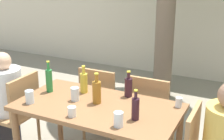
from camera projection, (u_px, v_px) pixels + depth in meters
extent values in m
cube|color=beige|center=(188.00, 1.00, 5.49)|extent=(10.00, 0.08, 2.80)
cylinder|color=#7A6651|center=(165.00, 28.00, 4.62)|extent=(0.28, 0.28, 2.21)
cube|color=brown|center=(98.00, 107.00, 2.87)|extent=(1.51, 0.81, 0.04)
cylinder|color=brown|center=(60.00, 115.00, 3.58)|extent=(0.06, 0.06, 0.74)
cube|color=#A87A4C|center=(12.00, 114.00, 3.42)|extent=(0.44, 0.44, 0.04)
cube|color=#A87A4C|center=(24.00, 97.00, 3.26)|extent=(0.04, 0.44, 0.45)
cylinder|color=#A87A4C|center=(13.00, 122.00, 3.73)|extent=(0.04, 0.04, 0.43)
cylinder|color=#A87A4C|center=(39.00, 129.00, 3.57)|extent=(0.04, 0.04, 0.43)
cube|color=#A87A4C|center=(192.00, 135.00, 2.52)|extent=(0.04, 0.44, 0.45)
cube|color=#A87A4C|center=(105.00, 103.00, 3.71)|extent=(0.44, 0.44, 0.04)
cube|color=#A87A4C|center=(97.00, 89.00, 3.46)|extent=(0.44, 0.04, 0.45)
cylinder|color=#A87A4C|center=(126.00, 117.00, 3.87)|extent=(0.04, 0.04, 0.43)
cylinder|color=#A87A4C|center=(99.00, 111.00, 4.02)|extent=(0.04, 0.04, 0.43)
cylinder|color=#A87A4C|center=(112.00, 130.00, 3.54)|extent=(0.04, 0.04, 0.43)
cylinder|color=#A87A4C|center=(84.00, 123.00, 3.70)|extent=(0.04, 0.04, 0.43)
cube|color=#A87A4C|center=(153.00, 113.00, 3.46)|extent=(0.44, 0.44, 0.04)
cube|color=#A87A4C|center=(148.00, 99.00, 3.21)|extent=(0.44, 0.04, 0.45)
cylinder|color=#A87A4C|center=(173.00, 127.00, 3.61)|extent=(0.04, 0.04, 0.43)
cylinder|color=#A87A4C|center=(143.00, 120.00, 3.77)|extent=(0.04, 0.04, 0.43)
cylinder|color=#A87A4C|center=(130.00, 135.00, 3.45)|extent=(0.04, 0.04, 0.43)
cylinder|color=white|center=(5.00, 91.00, 3.36)|extent=(0.36, 0.36, 0.50)
sphere|color=tan|center=(2.00, 61.00, 3.25)|extent=(0.19, 0.19, 0.19)
cylinder|color=#331923|center=(135.00, 109.00, 2.57)|extent=(0.06, 0.06, 0.19)
cylinder|color=#331923|center=(136.00, 95.00, 2.53)|extent=(0.03, 0.03, 0.07)
cylinder|color=gold|center=(136.00, 91.00, 2.52)|extent=(0.03, 0.03, 0.01)
cylinder|color=#9E661E|center=(97.00, 93.00, 2.87)|extent=(0.08, 0.08, 0.21)
cylinder|color=#9E661E|center=(96.00, 78.00, 2.83)|extent=(0.03, 0.03, 0.07)
cylinder|color=gold|center=(96.00, 74.00, 2.82)|extent=(0.04, 0.04, 0.01)
cylinder|color=#287A38|center=(49.00, 81.00, 3.14)|extent=(0.07, 0.07, 0.23)
cylinder|color=#287A38|center=(48.00, 66.00, 3.09)|extent=(0.03, 0.03, 0.08)
cylinder|color=gold|center=(48.00, 62.00, 3.07)|extent=(0.03, 0.03, 0.01)
cylinder|color=gold|center=(84.00, 83.00, 3.12)|extent=(0.08, 0.08, 0.20)
cylinder|color=gold|center=(83.00, 70.00, 3.08)|extent=(0.03, 0.03, 0.07)
cylinder|color=gold|center=(83.00, 66.00, 3.06)|extent=(0.04, 0.04, 0.01)
cylinder|color=#331923|center=(128.00, 87.00, 3.03)|extent=(0.08, 0.08, 0.18)
cylinder|color=#331923|center=(129.00, 75.00, 2.99)|extent=(0.03, 0.03, 0.06)
cylinder|color=gold|center=(129.00, 72.00, 2.98)|extent=(0.04, 0.04, 0.01)
cylinder|color=white|center=(118.00, 119.00, 2.47)|extent=(0.08, 0.08, 0.12)
cylinder|color=silver|center=(30.00, 97.00, 2.89)|extent=(0.08, 0.08, 0.12)
cylinder|color=silver|center=(72.00, 112.00, 2.64)|extent=(0.07, 0.07, 0.09)
cylinder|color=silver|center=(75.00, 94.00, 2.95)|extent=(0.08, 0.08, 0.13)
cylinder|color=white|center=(179.00, 102.00, 2.81)|extent=(0.06, 0.06, 0.09)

